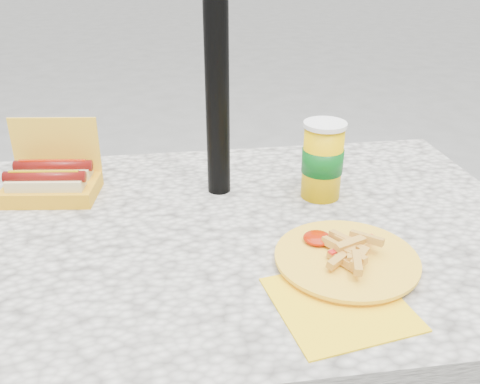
{
  "coord_description": "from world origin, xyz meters",
  "views": [
    {
      "loc": [
        -0.1,
        -0.85,
        1.25
      ],
      "look_at": [
        0.03,
        0.04,
        0.8
      ],
      "focal_mm": 38.0,
      "sensor_mm": 36.0,
      "label": 1
    }
  ],
  "objects": [
    {
      "name": "fries_plate",
      "position": [
        0.18,
        -0.17,
        0.76
      ],
      "size": [
        0.28,
        0.34,
        0.05
      ],
      "rotation": [
        0.0,
        0.0,
        -0.12
      ],
      "color": "yellow",
      "rests_on": "picnic_table"
    },
    {
      "name": "umbrella_pole",
      "position": [
        0.0,
        0.16,
        1.1
      ],
      "size": [
        0.05,
        0.05,
        2.2
      ],
      "primitive_type": "cylinder",
      "color": "black",
      "rests_on": "ground"
    },
    {
      "name": "picnic_table",
      "position": [
        0.0,
        0.0,
        0.64
      ],
      "size": [
        1.2,
        0.8,
        0.75
      ],
      "color": "beige",
      "rests_on": "ground"
    },
    {
      "name": "hotdog_box",
      "position": [
        -0.36,
        0.19,
        0.79
      ],
      "size": [
        0.21,
        0.15,
        0.16
      ],
      "rotation": [
        0.0,
        0.0,
        -0.13
      ],
      "color": "yellow",
      "rests_on": "picnic_table"
    },
    {
      "name": "soda_cup",
      "position": [
        0.21,
        0.1,
        0.83
      ],
      "size": [
        0.09,
        0.09,
        0.17
      ],
      "rotation": [
        0.0,
        0.0,
        0.03
      ],
      "color": "#F2B900",
      "rests_on": "picnic_table"
    }
  ]
}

